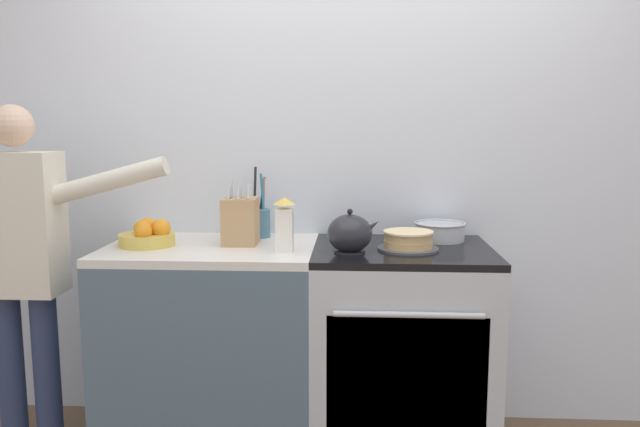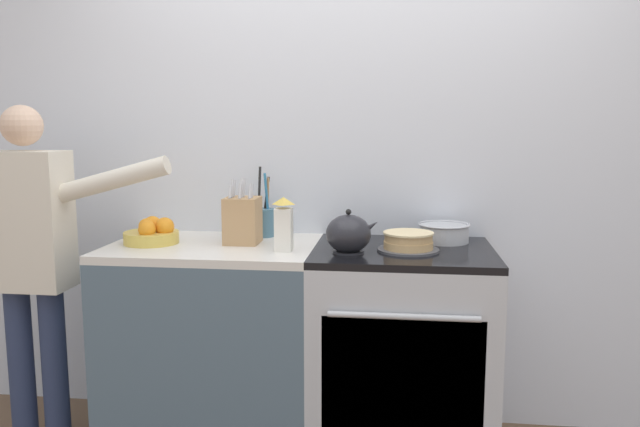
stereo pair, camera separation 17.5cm
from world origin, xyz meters
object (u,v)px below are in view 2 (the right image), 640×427
object	(u,v)px
stove_range	(401,352)
milk_carton	(284,225)
layer_cake	(408,242)
utensil_crock	(264,220)
tea_kettle	(348,234)
knife_block	(243,220)
mixing_bowl	(444,233)
person_baker	(32,249)
fruit_bowl	(152,233)

from	to	relation	value
stove_range	milk_carton	distance (m)	0.76
layer_cake	milk_carton	distance (m)	0.53
utensil_crock	milk_carton	bearing A→B (deg)	-64.25
tea_kettle	knife_block	distance (m)	0.51
utensil_crock	mixing_bowl	bearing A→B (deg)	-2.71
stove_range	person_baker	world-z (taller)	person_baker
tea_kettle	utensil_crock	bearing A→B (deg)	142.43
mixing_bowl	fruit_bowl	world-z (taller)	fruit_bowl
mixing_bowl	fruit_bowl	bearing A→B (deg)	-171.69
milk_carton	person_baker	size ratio (longest dim) A/B	0.15
utensil_crock	person_baker	distance (m)	1.02
knife_block	milk_carton	size ratio (longest dim) A/B	1.27
layer_cake	utensil_crock	bearing A→B (deg)	158.75
tea_kettle	person_baker	size ratio (longest dim) A/B	0.15
utensil_crock	fruit_bowl	xyz separation A→B (m)	(-0.46, -0.23, -0.03)
stove_range	milk_carton	bearing A→B (deg)	-168.20
knife_block	utensil_crock	world-z (taller)	utensil_crock
stove_range	tea_kettle	size ratio (longest dim) A/B	4.03
mixing_bowl	person_baker	size ratio (longest dim) A/B	0.15
utensil_crock	layer_cake	bearing A→B (deg)	-21.25
tea_kettle	person_baker	xyz separation A→B (m)	(-1.38, -0.03, -0.09)
tea_kettle	milk_carton	bearing A→B (deg)	178.99
stove_range	knife_block	world-z (taller)	knife_block
tea_kettle	layer_cake	bearing A→B (deg)	14.79
milk_carton	tea_kettle	bearing A→B (deg)	-1.01
utensil_crock	fruit_bowl	world-z (taller)	utensil_crock
stove_range	person_baker	bearing A→B (deg)	-175.12
layer_cake	milk_carton	world-z (taller)	milk_carton
knife_block	person_baker	bearing A→B (deg)	-168.87
stove_range	fruit_bowl	xyz separation A→B (m)	(-1.11, -0.01, 0.50)
stove_range	fruit_bowl	distance (m)	1.22
mixing_bowl	person_baker	bearing A→B (deg)	-169.99
fruit_bowl	utensil_crock	bearing A→B (deg)	26.58
mixing_bowl	stove_range	bearing A→B (deg)	-135.41
tea_kettle	mixing_bowl	size ratio (longest dim) A/B	0.98
tea_kettle	milk_carton	distance (m)	0.27
tea_kettle	person_baker	bearing A→B (deg)	-178.82
knife_block	milk_carton	xyz separation A→B (m)	(0.21, -0.14, 0.00)
person_baker	milk_carton	bearing A→B (deg)	2.50
knife_block	fruit_bowl	size ratio (longest dim) A/B	1.20
layer_cake	utensil_crock	world-z (taller)	utensil_crock
layer_cake	stove_range	bearing A→B (deg)	113.66
stove_range	fruit_bowl	bearing A→B (deg)	-179.49
stove_range	person_baker	distance (m)	1.68
person_baker	fruit_bowl	bearing A→B (deg)	15.11
knife_block	utensil_crock	bearing A→B (deg)	72.55
layer_cake	tea_kettle	world-z (taller)	tea_kettle
knife_block	utensil_crock	distance (m)	0.19
layer_cake	milk_carton	size ratio (longest dim) A/B	1.13
milk_carton	person_baker	world-z (taller)	person_baker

